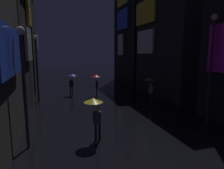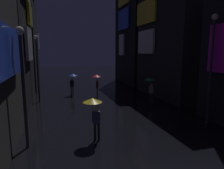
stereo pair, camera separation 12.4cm
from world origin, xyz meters
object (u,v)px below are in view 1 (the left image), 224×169
pedestrian_near_crossing_red (96,79)px  streetlamp_right_near (211,58)px  pedestrian_foreground_right_yellow (95,107)px  streetlamp_left_near (23,74)px  streetlamp_left_far (37,61)px  pedestrian_midstreet_centre_blue (72,78)px  pedestrian_midstreet_left_green (150,83)px

pedestrian_near_crossing_red → streetlamp_right_near: (4.81, -8.95, 2.23)m
pedestrian_foreground_right_yellow → streetlamp_left_near: size_ratio=0.40×
streetlamp_left_far → pedestrian_foreground_right_yellow: bearing=-71.3°
pedestrian_near_crossing_red → streetlamp_left_near: (-5.19, -9.24, 1.65)m
pedestrian_midstreet_centre_blue → pedestrian_midstreet_left_green: 7.70m
pedestrian_midstreet_left_green → pedestrian_midstreet_centre_blue: bearing=139.8°
pedestrian_midstreet_centre_blue → streetlamp_left_near: size_ratio=0.40×
streetlamp_right_near → pedestrian_near_crossing_red: bearing=118.3°
pedestrian_midstreet_centre_blue → pedestrian_near_crossing_red: size_ratio=1.00×
pedestrian_foreground_right_yellow → streetlamp_left_far: streetlamp_left_far is taller
pedestrian_midstreet_centre_blue → streetlamp_left_far: streetlamp_left_far is taller
pedestrian_near_crossing_red → pedestrian_foreground_right_yellow: bearing=-103.0°
pedestrian_near_crossing_red → pedestrian_midstreet_left_green: bearing=-43.6°
pedestrian_midstreet_centre_blue → pedestrian_midstreet_left_green: (5.88, -4.98, 0.00)m
pedestrian_foreground_right_yellow → streetlamp_right_near: bearing=3.8°
streetlamp_right_near → streetlamp_left_near: bearing=-178.3°
pedestrian_midstreet_left_green → streetlamp_right_near: 5.90m
pedestrian_near_crossing_red → streetlamp_left_far: (-5.19, -0.49, 1.84)m
pedestrian_midstreet_centre_blue → pedestrian_midstreet_left_green: size_ratio=1.00×
streetlamp_right_near → streetlamp_left_near: streetlamp_right_near is taller
streetlamp_left_far → streetlamp_right_near: bearing=-40.2°
pedestrian_midstreet_left_green → streetlamp_right_near: streetlamp_right_near is taller
pedestrian_midstreet_left_green → streetlamp_right_near: size_ratio=0.33×
pedestrian_midstreet_left_green → streetlamp_left_far: 9.64m
pedestrian_foreground_right_yellow → pedestrian_midstreet_left_green: (5.93, 5.83, 0.00)m
pedestrian_foreground_right_yellow → streetlamp_left_near: streetlamp_left_near is taller
streetlamp_left_far → streetlamp_left_near: size_ratio=1.06×
pedestrian_midstreet_centre_blue → pedestrian_foreground_right_yellow: same height
pedestrian_near_crossing_red → streetlamp_right_near: size_ratio=0.33×
pedestrian_near_crossing_red → streetlamp_right_near: 10.40m
streetlamp_right_near → streetlamp_left_near: 10.02m
pedestrian_midstreet_centre_blue → streetlamp_right_near: (6.94, -10.34, 2.23)m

